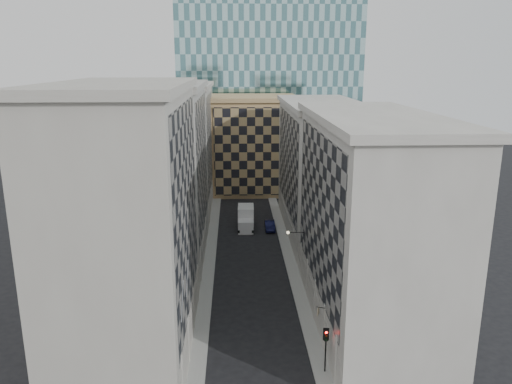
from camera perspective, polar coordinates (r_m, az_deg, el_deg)
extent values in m
cube|color=#969691|center=(65.23, -5.35, -8.09)|extent=(1.50, 100.00, 0.15)
cube|color=#969691|center=(65.54, 3.95, -7.95)|extent=(1.50, 100.00, 0.15)
cube|color=#A7A096|center=(44.26, -14.31, -3.92)|extent=(10.00, 22.00, 23.00)
cube|color=gray|center=(43.07, -8.06, -2.02)|extent=(0.25, 19.36, 18.00)
cube|color=#A7A096|center=(47.61, -7.65, -15.28)|extent=(0.45, 21.12, 3.20)
cube|color=#A7A096|center=(42.10, -15.34, 11.56)|extent=(10.80, 22.80, 0.70)
cylinder|color=#A7A096|center=(40.38, -8.96, -20.38)|extent=(0.90, 0.90, 4.40)
cylinder|color=#A7A096|center=(44.96, -8.19, -16.36)|extent=(0.90, 0.90, 4.40)
cylinder|color=#A7A096|center=(49.73, -7.58, -13.10)|extent=(0.90, 0.90, 4.40)
cylinder|color=#A7A096|center=(54.64, -7.09, -10.41)|extent=(0.90, 0.90, 4.40)
cube|color=gray|center=(65.30, -10.50, 1.83)|extent=(10.00, 22.00, 22.00)
cube|color=gray|center=(64.49, -6.26, 3.19)|extent=(0.25, 19.36, 17.00)
cube|color=gray|center=(67.51, -6.07, -5.91)|extent=(0.45, 21.12, 3.20)
cube|color=gray|center=(63.78, -10.99, 11.82)|extent=(10.80, 22.80, 0.70)
cylinder|color=gray|center=(59.65, -6.69, -8.16)|extent=(0.90, 0.90, 4.40)
cylinder|color=gray|center=(64.74, -6.36, -6.27)|extent=(0.90, 0.90, 4.40)
cylinder|color=gray|center=(69.89, -6.08, -4.66)|extent=(0.90, 0.90, 4.40)
cylinder|color=gray|center=(75.09, -5.84, -3.26)|extent=(0.90, 0.90, 4.40)
cube|color=#A7A096|center=(86.82, -8.56, 4.75)|extent=(10.00, 22.00, 21.00)
cube|color=gray|center=(86.20, -5.36, 5.79)|extent=(0.25, 19.36, 16.00)
cube|color=#A7A096|center=(88.41, -5.25, -0.88)|extent=(0.45, 21.12, 3.20)
cube|color=#A7A096|center=(85.64, -8.85, 11.92)|extent=(10.80, 22.80, 0.70)
cylinder|color=#A7A096|center=(80.34, -5.63, -2.05)|extent=(0.90, 0.90, 4.40)
cylinder|color=#A7A096|center=(85.61, -5.44, -0.99)|extent=(0.90, 0.90, 4.40)
cylinder|color=#A7A096|center=(90.91, -5.28, -0.05)|extent=(0.90, 0.90, 4.40)
cylinder|color=#A7A096|center=(96.23, -5.13, 0.78)|extent=(0.90, 0.90, 4.40)
cube|color=#AEA9A0|center=(49.31, 12.78, -3.73)|extent=(10.00, 26.00, 20.00)
cube|color=gray|center=(47.81, 7.23, -2.17)|extent=(0.25, 22.88, 15.00)
cube|color=#AEA9A0|center=(51.56, 6.96, -12.76)|extent=(0.45, 24.96, 3.20)
cube|color=#AEA9A0|center=(47.14, 13.50, 8.29)|extent=(10.80, 26.80, 0.70)
cylinder|color=#AEA9A0|center=(42.47, 9.58, -18.46)|extent=(0.90, 0.90, 4.40)
cylinder|color=#AEA9A0|center=(46.81, 8.23, -15.01)|extent=(0.90, 0.90, 4.40)
cylinder|color=#AEA9A0|center=(51.31, 7.15, -12.16)|extent=(0.90, 0.90, 4.40)
cylinder|color=#AEA9A0|center=(55.94, 6.26, -9.76)|extent=(0.90, 0.90, 4.40)
cylinder|color=#AEA9A0|center=(60.65, 5.51, -7.73)|extent=(0.90, 0.90, 4.40)
cube|color=#AEA9A0|center=(74.90, 7.43, 2.43)|extent=(10.00, 28.00, 19.00)
cube|color=gray|center=(73.91, 3.73, 3.54)|extent=(0.25, 24.64, 14.00)
cube|color=#AEA9A0|center=(76.30, 3.67, -3.40)|extent=(0.45, 26.88, 3.20)
cube|color=#AEA9A0|center=(73.45, 7.69, 9.95)|extent=(10.80, 28.80, 0.70)
cube|color=tan|center=(99.49, -0.28, 5.30)|extent=(16.00, 14.00, 18.00)
cube|color=tan|center=(92.49, -0.10, 4.58)|extent=(15.20, 0.25, 16.50)
cube|color=tan|center=(98.38, -0.29, 10.71)|extent=(16.80, 14.80, 0.80)
cube|color=#2B2721|center=(112.65, -1.60, 8.97)|extent=(6.00, 6.00, 28.00)
cube|color=#2B2721|center=(112.13, -1.66, 16.47)|extent=(7.00, 7.00, 1.40)
cylinder|color=gray|center=(38.42, -8.43, -12.22)|extent=(0.10, 2.33, 2.33)
cylinder|color=gray|center=(42.00, -7.89, -9.75)|extent=(0.10, 2.33, 2.33)
cylinder|color=black|center=(57.77, 4.57, -4.63)|extent=(1.80, 0.08, 0.08)
sphere|color=#FFE5B2|center=(57.67, 3.68, -4.65)|extent=(0.36, 0.36, 0.36)
cylinder|color=black|center=(43.98, 7.93, -18.07)|extent=(0.13, 0.13, 2.87)
cube|color=black|center=(42.97, 8.02, -15.90)|extent=(0.33, 0.29, 0.99)
cube|color=black|center=(43.11, 8.01, -15.79)|extent=(0.49, 0.09, 1.12)
sphere|color=#FF0C07|center=(42.68, 8.05, -15.62)|extent=(0.18, 0.18, 0.18)
sphere|color=#331E05|center=(42.85, 8.04, -16.00)|extent=(0.18, 0.18, 0.18)
sphere|color=black|center=(43.02, 8.02, -16.38)|extent=(0.18, 0.18, 0.18)
cube|color=white|center=(76.16, -1.17, -3.91)|extent=(2.42, 2.63, 1.92)
cube|color=white|center=(78.59, -1.17, -2.78)|extent=(2.56, 3.91, 3.31)
cylinder|color=black|center=(75.52, -1.99, -4.47)|extent=(0.35, 0.97, 0.96)
cylinder|color=black|center=(75.51, -0.36, -4.46)|extent=(0.35, 0.97, 0.96)
cylinder|color=black|center=(80.18, -1.93, -3.31)|extent=(0.35, 0.97, 0.96)
cylinder|color=black|center=(80.17, -0.40, -3.30)|extent=(0.35, 0.97, 0.96)
imported|color=black|center=(77.25, 1.59, -3.84)|extent=(1.52, 4.26, 1.40)
cylinder|color=black|center=(45.71, 7.39, -12.95)|extent=(0.70, 0.35, 0.06)
cube|color=#CAB894|center=(45.85, 7.12, -13.37)|extent=(0.31, 0.61, 0.64)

